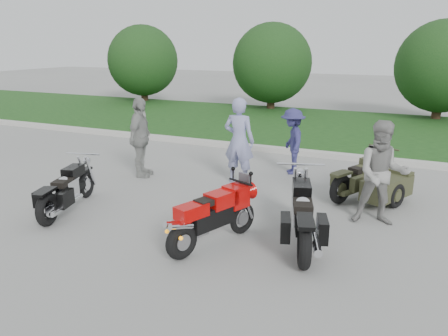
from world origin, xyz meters
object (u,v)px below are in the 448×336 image
at_px(person_grey, 382,174).
at_px(person_back, 140,138).
at_px(cruiser_right, 302,218).
at_px(person_denim, 292,141).
at_px(cruiser_sidecar, 375,184).
at_px(sportbike_red, 212,215).
at_px(cruiser_left, 66,192).
at_px(person_stripe, 239,141).

xyz_separation_m(person_grey, person_back, (-5.47, 0.69, 0.02)).
relative_size(cruiser_right, person_grey, 1.25).
bearing_deg(person_grey, person_denim, 120.94).
xyz_separation_m(cruiser_sidecar, person_grey, (0.17, -1.15, 0.55)).
bearing_deg(person_back, person_grey, -110.91).
height_order(sportbike_red, person_grey, person_grey).
height_order(cruiser_left, person_grey, person_grey).
distance_m(cruiser_left, cruiser_sidecar, 6.05).
relative_size(sportbike_red, person_denim, 1.11).
height_order(sportbike_red, cruiser_left, sportbike_red).
relative_size(cruiser_left, person_stripe, 1.04).
bearing_deg(sportbike_red, person_denim, 110.92).
bearing_deg(cruiser_sidecar, person_back, -148.41).
bearing_deg(cruiser_left, cruiser_right, -9.15).
relative_size(cruiser_sidecar, person_grey, 1.04).
relative_size(person_grey, person_back, 0.98).
relative_size(person_denim, person_back, 0.85).
height_order(person_stripe, person_back, person_stripe).
bearing_deg(person_stripe, sportbike_red, 105.09).
bearing_deg(cruiser_left, person_denim, 38.47).
xyz_separation_m(person_grey, person_denim, (-2.26, 2.41, -0.12)).
bearing_deg(person_denim, cruiser_right, -7.37).
xyz_separation_m(cruiser_left, person_stripe, (2.28, 3.01, 0.57)).
relative_size(sportbike_red, person_stripe, 0.91).
xyz_separation_m(cruiser_left, person_denim, (3.17, 4.25, 0.39)).
xyz_separation_m(cruiser_right, person_grey, (1.02, 1.40, 0.46)).
distance_m(person_denim, person_back, 3.64).
height_order(cruiser_left, person_denim, person_denim).
distance_m(cruiser_sidecar, person_stripe, 3.04).
distance_m(cruiser_sidecar, person_back, 5.34).
bearing_deg(cruiser_sidecar, person_grey, -54.71).
bearing_deg(person_back, person_denim, -75.51).
distance_m(sportbike_red, cruiser_right, 1.42).
xyz_separation_m(person_stripe, person_grey, (3.15, -1.17, -0.05)).
distance_m(cruiser_left, cruiser_right, 4.43).
xyz_separation_m(person_stripe, person_back, (-2.32, -0.48, -0.04)).
bearing_deg(cruiser_left, sportbike_red, -17.99).
bearing_deg(cruiser_left, person_stripe, 38.06).
relative_size(person_stripe, person_back, 1.04).
height_order(cruiser_sidecar, person_back, person_back).
xyz_separation_m(cruiser_sidecar, person_stripe, (-2.97, 0.02, 0.61)).
height_order(person_stripe, person_grey, person_stripe).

